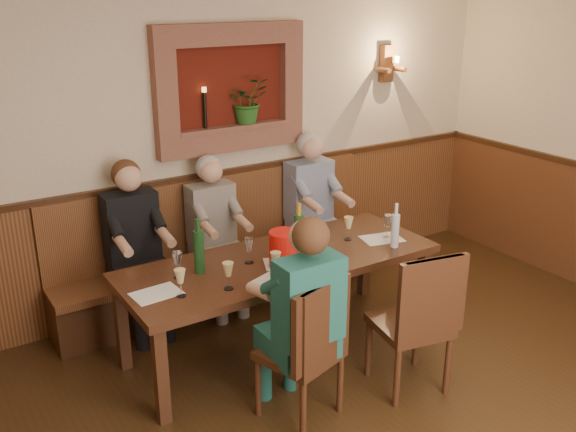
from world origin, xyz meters
The scene contains 28 objects.
room_shell centered at (0.00, 0.00, 1.89)m, with size 6.04×6.04×2.82m.
wainscoting centered at (0.00, 0.00, 0.59)m, with size 6.02×6.02×1.15m.
wall_niche centered at (0.24, 2.94, 1.81)m, with size 1.36×0.30×1.06m.
wall_sconce centered at (1.90, 2.93, 1.94)m, with size 0.25×0.20×0.35m.
dining_table centered at (0.00, 1.85, 0.68)m, with size 2.40×0.90×0.75m.
bench centered at (0.00, 2.79, 0.33)m, with size 3.00×0.45×1.11m.
chair_near_left centered at (-0.33, 1.06, 0.29)m, with size 0.55×0.55×1.00m.
chair_near_right centered at (0.48, 0.93, 0.30)m, with size 0.54×0.54×1.04m.
person_bench_left centered at (-0.81, 2.69, 0.58)m, with size 0.41×0.51×1.41m.
person_bench_mid centered at (-0.11, 2.69, 0.56)m, with size 0.39×0.48×1.35m.
person_bench_right centered at (0.89, 2.69, 0.59)m, with size 0.42×0.52×1.43m.
person_chair_front centered at (-0.34, 1.07, 0.58)m, with size 0.41×0.51×1.41m.
spittoon_bucket centered at (-0.04, 1.71, 0.88)m, with size 0.23×0.23×0.27m, color red.
wine_bottle_green_a centered at (0.15, 1.83, 0.92)m, with size 0.09×0.09×0.41m.
wine_bottle_green_b centered at (-0.61, 1.95, 0.92)m, with size 0.09×0.09×0.40m.
water_bottle centered at (0.87, 1.57, 0.89)m, with size 0.08×0.08×0.35m.
tasting_sheet_a centered at (-1.00, 1.79, 0.75)m, with size 0.31×0.22×0.00m, color white.
tasting_sheet_b centered at (-0.01, 1.75, 0.75)m, with size 0.31×0.22×0.00m, color white.
tasting_sheet_c centered at (0.89, 1.74, 0.75)m, with size 0.32×0.23×0.00m, color white.
tasting_sheet_d centered at (-0.26, 1.57, 0.75)m, with size 0.25×0.18×0.00m, color white.
wine_glass_0 centered at (-0.56, 1.60, 0.85)m, with size 0.08×0.08×0.19m, color #E6D389, non-canonical shape.
wine_glass_1 centered at (0.65, 1.88, 0.85)m, with size 0.08×0.08×0.19m, color #E6D389, non-canonical shape.
wine_glass_2 centered at (-0.77, 1.95, 0.85)m, with size 0.08×0.08×0.19m, color white, non-canonical shape.
wine_glass_3 centered at (-0.03, 1.66, 0.85)m, with size 0.08×0.08×0.19m, color #E6D389, non-canonical shape.
wine_glass_4 centered at (-0.87, 1.67, 0.85)m, with size 0.08×0.08×0.19m, color #E6D389, non-canonical shape.
wine_glass_5 centered at (-0.23, 1.90, 0.85)m, with size 0.08×0.08×0.19m, color white, non-canonical shape.
wine_glass_6 centered at (-0.20, 1.58, 0.85)m, with size 0.08×0.08×0.19m, color #E6D389, non-canonical shape.
wine_glass_7 centered at (0.94, 1.74, 0.85)m, with size 0.08×0.08×0.19m, color white, non-canonical shape.
Camera 1 is at (-2.30, -1.87, 2.66)m, focal length 40.00 mm.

